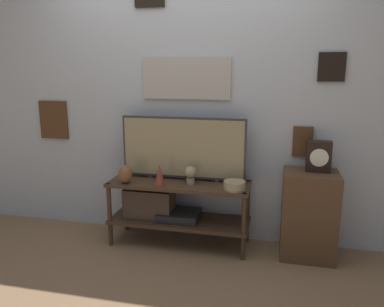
# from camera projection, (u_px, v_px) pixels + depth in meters

# --- Properties ---
(ground_plane) EXTENTS (12.00, 12.00, 0.00)m
(ground_plane) POSITION_uv_depth(u_px,v_px,m) (172.00, 256.00, 3.19)
(ground_plane) COLOR #846647
(wall_back) EXTENTS (6.40, 0.08, 2.70)m
(wall_back) POSITION_uv_depth(u_px,v_px,m) (186.00, 92.00, 3.38)
(wall_back) COLOR #B2BCC6
(wall_back) RESTS_ON ground_plane
(media_console) EXTENTS (1.25, 0.42, 0.58)m
(media_console) POSITION_uv_depth(u_px,v_px,m) (168.00, 204.00, 3.37)
(media_console) COLOR #422D1E
(media_console) RESTS_ON ground_plane
(television) EXTENTS (1.12, 0.05, 0.57)m
(television) POSITION_uv_depth(u_px,v_px,m) (183.00, 148.00, 3.32)
(television) COLOR #333338
(television) RESTS_ON media_console
(vase_urn_stoneware) EXTENTS (0.12, 0.13, 0.16)m
(vase_urn_stoneware) POSITION_uv_depth(u_px,v_px,m) (125.00, 174.00, 3.26)
(vase_urn_stoneware) COLOR brown
(vase_urn_stoneware) RESTS_ON media_console
(vase_slim_bronze) EXTENTS (0.09, 0.09, 0.19)m
(vase_slim_bronze) POSITION_uv_depth(u_px,v_px,m) (160.00, 175.00, 3.18)
(vase_slim_bronze) COLOR brown
(vase_slim_bronze) RESTS_ON media_console
(vase_wide_bowl) EXTENTS (0.18, 0.18, 0.07)m
(vase_wide_bowl) POSITION_uv_depth(u_px,v_px,m) (234.00, 185.00, 3.09)
(vase_wide_bowl) COLOR tan
(vase_wide_bowl) RESTS_ON media_console
(decorative_bust) EXTENTS (0.10, 0.10, 0.16)m
(decorative_bust) POSITION_uv_depth(u_px,v_px,m) (191.00, 174.00, 3.23)
(decorative_bust) COLOR tan
(decorative_bust) RESTS_ON media_console
(side_table) EXTENTS (0.44, 0.37, 0.73)m
(side_table) POSITION_uv_depth(u_px,v_px,m) (309.00, 215.00, 3.12)
(side_table) COLOR #513823
(side_table) RESTS_ON ground_plane
(mantel_clock) EXTENTS (0.19, 0.11, 0.26)m
(mantel_clock) POSITION_uv_depth(u_px,v_px,m) (319.00, 156.00, 3.05)
(mantel_clock) COLOR black
(mantel_clock) RESTS_ON side_table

